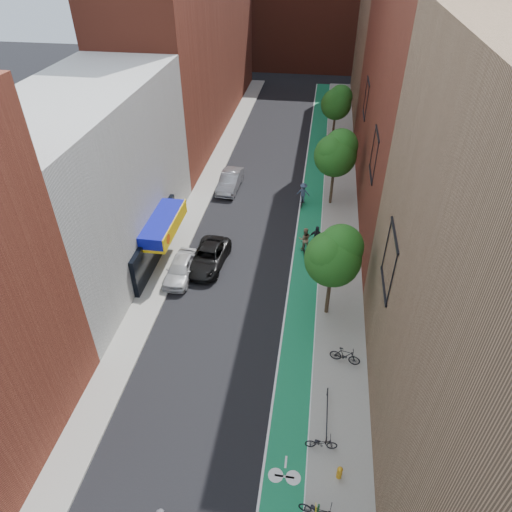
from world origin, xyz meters
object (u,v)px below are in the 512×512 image
at_px(parked_car_black, 208,257).
at_px(parked_car_white, 181,268).
at_px(parked_car_silver, 230,181).
at_px(cyclist_lane_far, 303,195).
at_px(cyclist_lane_mid, 316,243).
at_px(cyclist_lane_near, 304,242).
at_px(fire_hydrant, 340,472).

bearing_deg(parked_car_black, parked_car_white, -130.54).
distance_m(parked_car_silver, cyclist_lane_far, 7.15).
relative_size(cyclist_lane_mid, cyclist_lane_far, 1.06).
bearing_deg(parked_car_silver, cyclist_lane_near, -48.30).
distance_m(parked_car_white, parked_car_silver, 13.27).
relative_size(parked_car_black, parked_car_silver, 1.05).
distance_m(parked_car_white, fire_hydrant, 17.03).
xyz_separation_m(cyclist_lane_near, fire_hydrant, (2.66, -17.08, -0.42)).
relative_size(parked_car_black, fire_hydrant, 6.71).
relative_size(parked_car_white, cyclist_lane_mid, 1.90).
relative_size(cyclist_lane_far, fire_hydrant, 2.80).
bearing_deg(fire_hydrant, cyclist_lane_far, 97.59).
height_order(parked_car_white, parked_car_black, parked_car_white).
distance_m(cyclist_lane_mid, cyclist_lane_far, 7.03).
bearing_deg(parked_car_white, cyclist_lane_mid, 26.04).
xyz_separation_m(parked_car_silver, cyclist_lane_near, (7.43, -9.13, 0.17)).
height_order(cyclist_lane_near, cyclist_lane_far, cyclist_lane_near).
bearing_deg(parked_car_white, cyclist_lane_far, 56.06).
height_order(parked_car_white, parked_car_silver, parked_car_silver).
height_order(parked_car_silver, cyclist_lane_far, cyclist_lane_far).
xyz_separation_m(cyclist_lane_far, fire_hydrant, (3.22, -24.20, -0.40)).
xyz_separation_m(parked_car_black, cyclist_lane_near, (6.76, 2.52, 0.27)).
distance_m(parked_car_silver, cyclist_lane_mid, 12.17).
height_order(cyclist_lane_mid, fire_hydrant, cyclist_lane_mid).
bearing_deg(parked_car_silver, cyclist_lane_mid, -44.34).
relative_size(parked_car_white, parked_car_silver, 0.88).
bearing_deg(cyclist_lane_near, parked_car_black, 10.23).
bearing_deg(cyclist_lane_mid, cyclist_lane_near, 19.41).
distance_m(parked_car_white, cyclist_lane_mid, 10.22).
relative_size(parked_car_silver, fire_hydrant, 6.42).
bearing_deg(parked_car_silver, fire_hydrant, -66.38).
bearing_deg(parked_car_black, cyclist_lane_near, 25.21).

